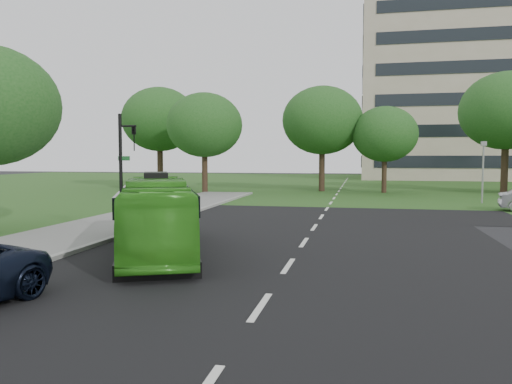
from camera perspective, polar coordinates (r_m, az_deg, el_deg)
ground at (r=16.40m, az=4.71°, el=-6.99°), size 160.00×160.00×0.00m
street_surfaces at (r=38.92m, az=8.41°, el=-0.59°), size 120.00×120.00×0.15m
office_building at (r=80.98m, az=26.61°, el=10.25°), size 40.10×20.10×25.00m
tree_park_a at (r=43.12m, az=-5.91°, el=7.61°), size 6.47×6.47×8.60m
tree_park_b at (r=45.90m, az=7.58°, el=8.10°), size 7.26×7.26×9.52m
tree_park_c at (r=44.80m, az=14.52°, el=6.41°), size 5.65×5.65×7.51m
tree_park_d at (r=49.25m, az=26.71°, el=8.29°), size 7.99×7.99×10.57m
tree_park_f at (r=52.18m, az=-10.96°, el=8.14°), size 7.64×7.64×10.20m
bus at (r=16.66m, az=-11.29°, el=-2.65°), size 5.37×8.83×2.43m
traffic_light at (r=20.13m, az=-14.82°, el=3.02°), size 0.77×0.23×4.81m
camera_pole at (r=36.84m, az=24.53°, el=2.98°), size 0.39×0.35×4.17m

